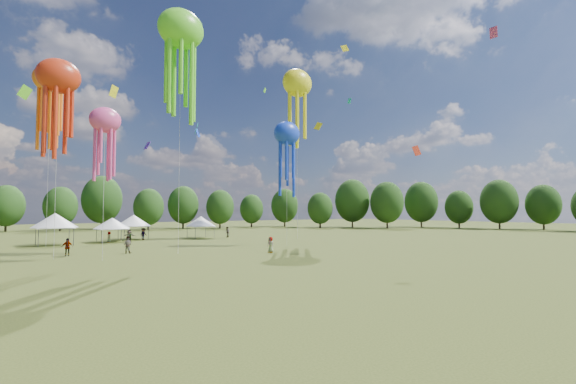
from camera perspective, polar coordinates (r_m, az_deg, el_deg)
ground at (r=19.44m, az=26.37°, el=-16.14°), size 300.00×300.00×0.00m
spectator_near at (r=46.46m, az=-22.09°, el=-7.05°), size 1.14×1.11×1.85m
spectators_far at (r=59.53m, az=-19.38°, el=-6.12°), size 33.57×28.56×1.87m
festival_tents at (r=63.85m, az=-25.49°, el=-3.90°), size 36.48×10.69×4.28m
show_kites at (r=54.22m, az=-11.44°, el=13.59°), size 40.12×21.54×28.23m
small_kites at (r=57.55m, az=-21.36°, el=23.11°), size 72.99×56.04×42.10m
treeline at (r=72.39m, az=-26.26°, el=-0.89°), size 201.57×95.24×13.43m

